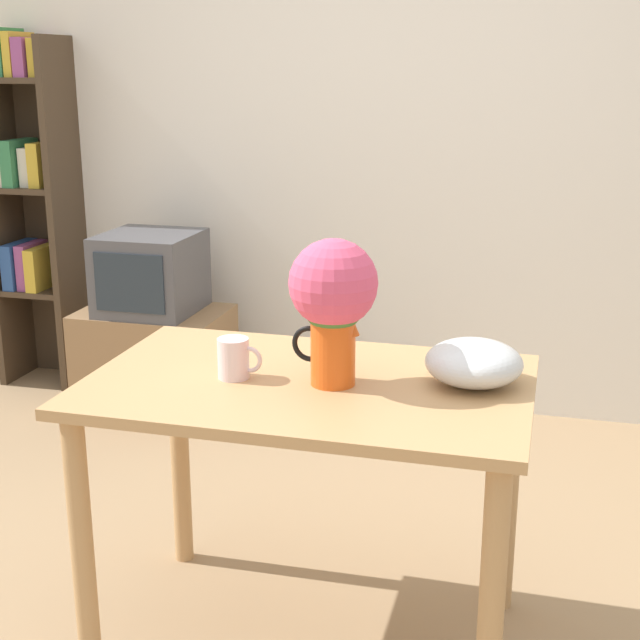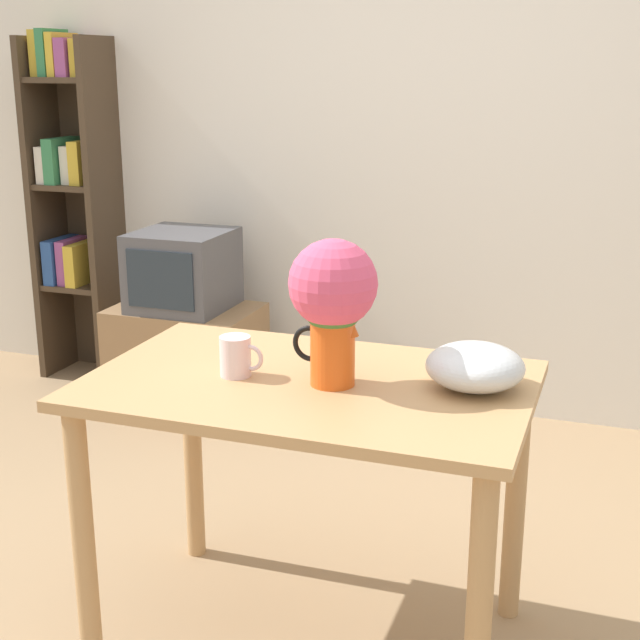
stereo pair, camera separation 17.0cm
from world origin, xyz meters
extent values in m
plane|color=#9E7F5B|center=(0.00, 0.00, 0.00)|extent=(12.00, 12.00, 0.00)
cube|color=silver|center=(0.00, 1.92, 1.30)|extent=(8.00, 0.05, 2.60)
cube|color=tan|center=(0.10, -0.02, 0.77)|extent=(1.16, 0.74, 0.03)
cylinder|color=tan|center=(-0.42, -0.33, 0.38)|extent=(0.06, 0.06, 0.76)
cylinder|color=tan|center=(0.62, -0.33, 0.38)|extent=(0.06, 0.06, 0.76)
cylinder|color=tan|center=(-0.42, 0.29, 0.38)|extent=(0.06, 0.06, 0.76)
cylinder|color=tan|center=(0.62, 0.29, 0.38)|extent=(0.06, 0.06, 0.76)
cylinder|color=#E05619|center=(0.17, -0.03, 0.88)|extent=(0.12, 0.12, 0.19)
cone|color=#E05619|center=(0.22, -0.03, 0.95)|extent=(0.04, 0.04, 0.05)
torus|color=black|center=(0.11, -0.03, 0.89)|extent=(0.10, 0.01, 0.10)
sphere|color=#3D7033|center=(0.17, -0.03, 1.02)|extent=(0.17, 0.17, 0.17)
sphere|color=#DB4C70|center=(0.17, -0.03, 1.06)|extent=(0.23, 0.23, 0.23)
cylinder|color=silver|center=(-0.09, -0.06, 0.84)|extent=(0.08, 0.08, 0.11)
torus|color=silver|center=(-0.05, -0.06, 0.84)|extent=(0.07, 0.01, 0.07)
ellipsoid|color=silver|center=(0.52, 0.06, 0.85)|extent=(0.25, 0.25, 0.12)
cube|color=#8E6B47|center=(-1.07, 1.47, 0.25)|extent=(0.67, 0.44, 0.50)
cube|color=#4C4C51|center=(-1.07, 1.47, 0.68)|extent=(0.42, 0.42, 0.36)
cube|color=#232D38|center=(-1.07, 1.26, 0.68)|extent=(0.33, 0.01, 0.26)
cube|color=#423323|center=(-1.99, 1.75, 0.86)|extent=(0.04, 0.31, 1.73)
cube|color=#423323|center=(-1.64, 1.75, 0.86)|extent=(0.04, 0.31, 1.73)
cube|color=#423323|center=(-1.81, 1.90, 0.86)|extent=(0.39, 0.01, 1.73)
cube|color=#423323|center=(-1.81, 1.75, 0.48)|extent=(0.32, 0.28, 0.03)
cube|color=#284C8E|center=(-1.92, 1.74, 0.61)|extent=(0.06, 0.25, 0.23)
cube|color=#934784|center=(-1.85, 1.74, 0.61)|extent=(0.06, 0.22, 0.23)
cube|color=gold|center=(-1.79, 1.74, 0.60)|extent=(0.06, 0.26, 0.21)
cube|color=#423323|center=(-1.81, 1.75, 1.00)|extent=(0.32, 0.28, 0.03)
cube|color=silver|center=(-1.93, 1.74, 1.11)|extent=(0.05, 0.23, 0.18)
cube|color=#337A4C|center=(-1.87, 1.74, 1.13)|extent=(0.06, 0.25, 0.22)
cube|color=silver|center=(-1.80, 1.74, 1.11)|extent=(0.05, 0.18, 0.19)
cube|color=gold|center=(-1.74, 1.74, 1.12)|extent=(0.06, 0.21, 0.21)
cube|color=#423323|center=(-1.81, 1.75, 1.52)|extent=(0.32, 0.28, 0.03)
cube|color=#337A4C|center=(-1.87, 1.74, 1.65)|extent=(0.05, 0.21, 0.23)
cube|color=gold|center=(-1.82, 1.74, 1.64)|extent=(0.04, 0.22, 0.21)
cube|color=#934784|center=(-1.76, 1.74, 1.62)|extent=(0.06, 0.23, 0.18)
cube|color=gold|center=(-1.69, 1.74, 1.62)|extent=(0.05, 0.20, 0.18)
camera|label=1|loc=(0.70, -2.15, 1.59)|focal=50.00mm
camera|label=2|loc=(0.87, -2.10, 1.59)|focal=50.00mm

